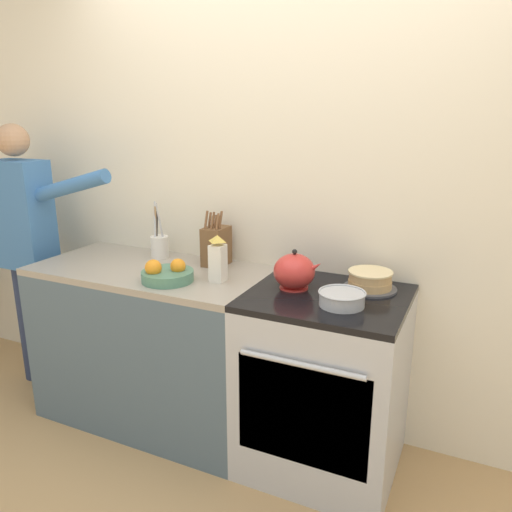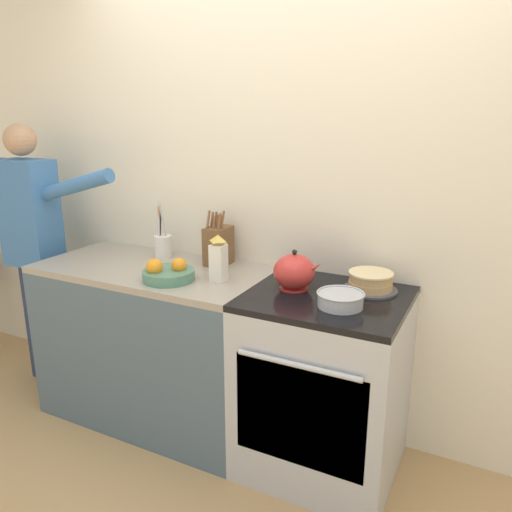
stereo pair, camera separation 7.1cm
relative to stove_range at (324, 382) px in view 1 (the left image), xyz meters
The scene contains 12 objects.
ground_plane 0.63m from the stove_range, 134.89° to the right, with size 16.00×16.00×0.00m, color tan.
wall_back 0.97m from the stove_range, 132.66° to the left, with size 8.00×0.04×2.60m.
counter_cabinet 0.99m from the stove_range, behind, with size 1.26×0.64×0.89m.
stove_range is the anchor object (origin of this frame).
layer_cake 0.54m from the stove_range, 44.64° to the left, with size 0.25×0.25×0.09m.
tea_kettle 0.55m from the stove_range, behind, with size 0.24×0.20×0.19m.
mixing_bowl 0.50m from the stove_range, 46.77° to the right, with size 0.21×0.21×0.06m.
knife_block 0.91m from the stove_range, 163.76° to the left, with size 0.11×0.16×0.30m.
utensil_crock 1.19m from the stove_range, 169.83° to the left, with size 0.10×0.10×0.32m.
fruit_bowl 0.92m from the stove_range, 169.44° to the right, with size 0.26×0.26×0.12m.
milk_carton 0.78m from the stove_range, behind, with size 0.07×0.07×0.23m.
person_baker 1.96m from the stove_range, behind, with size 0.93×0.20×1.63m.
Camera 1 is at (0.92, -1.75, 1.68)m, focal length 35.00 mm.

